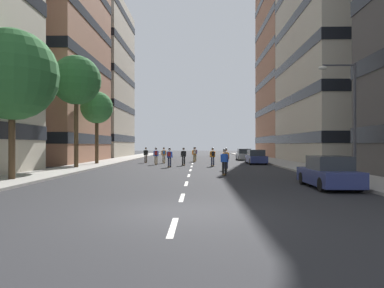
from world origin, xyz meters
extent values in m
plane|color=#28282B|center=(0.00, 28.67, 0.00)|extent=(172.01, 172.01, 0.00)
cube|color=#9E9991|center=(-9.81, 32.25, 0.07)|extent=(3.60, 78.84, 0.14)
cube|color=#9E9991|center=(9.81, 32.25, 0.07)|extent=(3.60, 78.84, 0.14)
cube|color=silver|center=(0.00, -2.00, 0.00)|extent=(0.16, 2.20, 0.01)
cube|color=silver|center=(0.00, 3.00, 0.00)|extent=(0.16, 2.20, 0.01)
cube|color=silver|center=(0.00, 8.00, 0.00)|extent=(0.16, 2.20, 0.01)
cube|color=silver|center=(0.00, 13.00, 0.00)|extent=(0.16, 2.20, 0.01)
cube|color=silver|center=(0.00, 18.00, 0.00)|extent=(0.16, 2.20, 0.01)
cube|color=silver|center=(0.00, 23.00, 0.00)|extent=(0.16, 2.20, 0.01)
cube|color=silver|center=(0.00, 28.00, 0.00)|extent=(0.16, 2.20, 0.01)
cube|color=silver|center=(0.00, 33.00, 0.00)|extent=(0.16, 2.20, 0.01)
cube|color=silver|center=(0.00, 38.00, 0.00)|extent=(0.16, 2.20, 0.01)
cube|color=silver|center=(0.00, 43.00, 0.00)|extent=(0.16, 2.20, 0.01)
cube|color=silver|center=(0.00, 48.00, 0.00)|extent=(0.16, 2.20, 0.01)
cube|color=silver|center=(0.00, 53.00, 0.00)|extent=(0.16, 2.20, 0.01)
cube|color=silver|center=(0.00, 58.00, 0.00)|extent=(0.16, 2.20, 0.01)
cube|color=silver|center=(0.00, 63.00, 0.00)|extent=(0.16, 2.20, 0.01)
cube|color=#9E6B51|center=(-18.13, 30.71, 11.27)|extent=(13.04, 16.65, 22.53)
cube|color=black|center=(-18.13, 30.71, 2.70)|extent=(13.16, 16.77, 1.10)
cube|color=black|center=(-18.13, 30.71, 7.21)|extent=(13.16, 16.77, 1.10)
cube|color=black|center=(-18.13, 30.71, 11.72)|extent=(13.16, 16.77, 1.10)
cube|color=black|center=(-18.13, 30.71, 16.22)|extent=(13.16, 16.77, 1.10)
cube|color=#B2A893|center=(-18.13, 49.27, 12.89)|extent=(13.04, 16.74, 25.77)
cube|color=black|center=(-18.13, 49.27, 3.09)|extent=(13.16, 16.86, 1.10)
cube|color=black|center=(-18.13, 49.27, 8.25)|extent=(13.16, 16.86, 1.10)
cube|color=black|center=(-18.13, 49.27, 13.40)|extent=(13.16, 16.86, 1.10)
cube|color=black|center=(-18.13, 49.27, 18.56)|extent=(13.16, 16.86, 1.10)
cube|color=black|center=(-18.13, 49.27, 23.71)|extent=(13.16, 16.86, 1.10)
cube|color=#BCB29E|center=(18.13, 30.71, 18.44)|extent=(13.04, 19.20, 36.87)
cube|color=black|center=(18.13, 30.71, 2.77)|extent=(13.16, 19.32, 1.10)
cube|color=black|center=(18.13, 30.71, 7.37)|extent=(13.16, 19.32, 1.10)
cube|color=black|center=(18.13, 30.71, 11.98)|extent=(13.16, 19.32, 1.10)
cube|color=black|center=(18.13, 30.71, 16.59)|extent=(13.16, 19.32, 1.10)
cube|color=#9E6B51|center=(18.13, 49.27, 16.78)|extent=(13.04, 17.58, 33.55)
cube|color=black|center=(18.13, 49.27, 2.88)|extent=(13.16, 17.70, 1.10)
cube|color=black|center=(18.13, 49.27, 7.67)|extent=(13.16, 17.70, 1.10)
cube|color=black|center=(18.13, 49.27, 12.46)|extent=(13.16, 17.70, 1.10)
cube|color=black|center=(18.13, 49.27, 17.26)|extent=(13.16, 17.70, 1.10)
cube|color=black|center=(18.13, 49.27, 22.05)|extent=(13.16, 17.70, 1.10)
cube|color=#B2B7BF|center=(6.81, 37.58, 0.53)|extent=(1.80, 4.40, 0.70)
cube|color=#2D3338|center=(6.81, 37.43, 1.20)|extent=(1.60, 2.10, 0.64)
cylinder|color=black|center=(6.01, 39.03, 0.32)|extent=(0.22, 0.64, 0.64)
cylinder|color=black|center=(7.61, 39.03, 0.32)|extent=(0.22, 0.64, 0.64)
cylinder|color=black|center=(6.01, 36.13, 0.32)|extent=(0.22, 0.64, 0.64)
cylinder|color=black|center=(7.61, 36.13, 0.32)|extent=(0.22, 0.64, 0.64)
cube|color=navy|center=(6.81, 6.23, 0.53)|extent=(1.80, 4.40, 0.70)
cube|color=#2D3338|center=(6.81, 6.08, 1.20)|extent=(1.60, 2.10, 0.64)
cylinder|color=black|center=(6.01, 7.68, 0.32)|extent=(0.22, 0.64, 0.64)
cylinder|color=black|center=(7.61, 7.68, 0.32)|extent=(0.22, 0.64, 0.64)
cylinder|color=black|center=(6.01, 4.78, 0.32)|extent=(0.22, 0.64, 0.64)
cylinder|color=black|center=(7.61, 4.78, 0.32)|extent=(0.22, 0.64, 0.64)
cube|color=navy|center=(6.81, 27.63, 0.53)|extent=(1.80, 4.40, 0.70)
cube|color=#2D3338|center=(6.81, 27.48, 1.20)|extent=(1.60, 2.10, 0.64)
cylinder|color=black|center=(6.01, 29.08, 0.32)|extent=(0.22, 0.64, 0.64)
cylinder|color=black|center=(7.61, 29.08, 0.32)|extent=(0.22, 0.64, 0.64)
cylinder|color=black|center=(6.01, 26.18, 0.32)|extent=(0.22, 0.64, 0.64)
cylinder|color=black|center=(7.61, 26.18, 0.32)|extent=(0.22, 0.64, 0.64)
cylinder|color=#4C3823|center=(-9.81, 25.75, 2.44)|extent=(0.36, 0.36, 4.60)
sphere|color=#387A3D|center=(-9.81, 25.75, 5.89)|extent=(3.29, 3.29, 3.29)
cylinder|color=#4C3823|center=(-9.81, 8.97, 2.17)|extent=(0.36, 0.36, 4.05)
sphere|color=#2D6B33|center=(-9.81, 8.97, 5.98)|extent=(5.10, 5.10, 5.10)
cylinder|color=#4C3823|center=(-9.81, 19.55, 3.13)|extent=(0.36, 0.36, 5.98)
sphere|color=#2D6B33|center=(-9.81, 19.55, 7.59)|extent=(4.19, 4.19, 4.19)
cylinder|color=#3F3F44|center=(9.45, 9.43, 3.39)|extent=(0.16, 0.16, 6.50)
cylinder|color=#3F3F44|center=(8.55, 9.43, 6.54)|extent=(1.80, 0.10, 0.10)
ellipsoid|color=silver|center=(7.65, 9.43, 6.39)|extent=(0.50, 0.30, 0.24)
cube|color=brown|center=(-0.83, 24.58, 0.08)|extent=(0.41, 0.92, 0.02)
cylinder|color=#D8BF4C|center=(-0.90, 24.89, 0.04)|extent=(0.19, 0.11, 0.07)
cylinder|color=#D8BF4C|center=(-0.75, 24.27, 0.04)|extent=(0.19, 0.11, 0.07)
cylinder|color=black|center=(-0.91, 24.56, 0.49)|extent=(0.17, 0.17, 0.80)
cylinder|color=black|center=(-0.74, 24.60, 0.49)|extent=(0.17, 0.17, 0.80)
cube|color=black|center=(-0.83, 24.58, 1.17)|extent=(0.36, 0.27, 0.55)
cylinder|color=black|center=(-1.05, 24.58, 1.14)|extent=(0.14, 0.24, 0.55)
cylinder|color=black|center=(-0.62, 24.68, 1.14)|extent=(0.14, 0.24, 0.55)
sphere|color=tan|center=(-0.83, 24.60, 1.62)|extent=(0.22, 0.22, 0.22)
sphere|color=black|center=(-0.83, 24.60, 1.67)|extent=(0.21, 0.21, 0.21)
cube|color=brown|center=(2.00, 23.40, 0.08)|extent=(0.35, 0.92, 0.02)
cylinder|color=#D8BF4C|center=(1.95, 23.72, 0.04)|extent=(0.19, 0.10, 0.07)
cylinder|color=#D8BF4C|center=(2.06, 23.09, 0.04)|extent=(0.19, 0.10, 0.07)
cylinder|color=#2D334C|center=(1.91, 23.39, 0.49)|extent=(0.16, 0.16, 0.80)
cylinder|color=#2D334C|center=(2.09, 23.42, 0.49)|extent=(0.16, 0.16, 0.80)
cube|color=orange|center=(2.00, 23.40, 1.17)|extent=(0.35, 0.25, 0.55)
cylinder|color=orange|center=(1.78, 23.42, 1.14)|extent=(0.13, 0.24, 0.55)
cylinder|color=orange|center=(2.21, 23.49, 1.14)|extent=(0.13, 0.24, 0.55)
sphere|color=tan|center=(2.00, 23.42, 1.62)|extent=(0.22, 0.22, 0.22)
sphere|color=black|center=(2.00, 23.42, 1.67)|extent=(0.21, 0.21, 0.21)
cube|color=black|center=(2.03, 23.23, 1.20)|extent=(0.28, 0.20, 0.40)
cube|color=brown|center=(-5.38, 30.02, 0.08)|extent=(0.25, 0.91, 0.02)
cylinder|color=#D8BF4C|center=(-5.40, 30.34, 0.04)|extent=(0.18, 0.08, 0.07)
cylinder|color=#D8BF4C|center=(-5.36, 29.70, 0.04)|extent=(0.18, 0.08, 0.07)
cylinder|color=#594C47|center=(-5.47, 30.02, 0.49)|extent=(0.15, 0.15, 0.80)
cylinder|color=#594C47|center=(-5.29, 30.03, 0.49)|extent=(0.15, 0.15, 0.80)
cube|color=black|center=(-5.38, 30.02, 1.17)|extent=(0.33, 0.22, 0.55)
cylinder|color=black|center=(-5.60, 30.06, 1.14)|extent=(0.10, 0.23, 0.55)
cylinder|color=black|center=(-5.16, 30.08, 1.14)|extent=(0.10, 0.23, 0.55)
sphere|color=tan|center=(-5.38, 30.04, 1.62)|extent=(0.22, 0.22, 0.22)
sphere|color=black|center=(-5.38, 30.04, 1.67)|extent=(0.21, 0.21, 0.21)
cube|color=brown|center=(0.16, 31.71, 0.08)|extent=(0.37, 0.92, 0.02)
cylinder|color=#D8BF4C|center=(0.10, 32.02, 0.04)|extent=(0.19, 0.10, 0.07)
cylinder|color=#D8BF4C|center=(0.22, 31.39, 0.04)|extent=(0.19, 0.10, 0.07)
cylinder|color=tan|center=(0.07, 31.69, 0.49)|extent=(0.16, 0.16, 0.80)
cylinder|color=tan|center=(0.25, 31.72, 0.49)|extent=(0.16, 0.16, 0.80)
cube|color=orange|center=(0.16, 31.71, 1.17)|extent=(0.35, 0.26, 0.55)
cylinder|color=orange|center=(-0.06, 31.71, 1.14)|extent=(0.13, 0.24, 0.55)
cylinder|color=orange|center=(0.37, 31.80, 1.14)|extent=(0.13, 0.24, 0.55)
sphere|color=#997051|center=(0.16, 31.73, 1.62)|extent=(0.22, 0.22, 0.22)
sphere|color=black|center=(0.16, 31.73, 1.67)|extent=(0.21, 0.21, 0.21)
cube|color=beige|center=(0.20, 31.53, 1.20)|extent=(0.29, 0.21, 0.40)
cube|color=brown|center=(2.89, 18.36, 0.08)|extent=(0.30, 0.92, 0.02)
cylinder|color=#D8BF4C|center=(2.93, 18.68, 0.04)|extent=(0.19, 0.09, 0.07)
cylinder|color=#D8BF4C|center=(2.85, 18.05, 0.04)|extent=(0.19, 0.09, 0.07)
cylinder|color=#2D334C|center=(2.80, 18.37, 0.49)|extent=(0.16, 0.16, 0.80)
cylinder|color=#2D334C|center=(2.98, 18.35, 0.49)|extent=(0.16, 0.16, 0.80)
cube|color=orange|center=(2.89, 18.36, 1.17)|extent=(0.34, 0.24, 0.55)
cylinder|color=orange|center=(2.68, 18.44, 1.14)|extent=(0.12, 0.24, 0.55)
cylinder|color=orange|center=(3.11, 18.39, 1.14)|extent=(0.12, 0.24, 0.55)
sphere|color=tan|center=(2.89, 18.38, 1.62)|extent=(0.22, 0.22, 0.22)
sphere|color=black|center=(2.89, 18.38, 1.67)|extent=(0.21, 0.21, 0.21)
cube|color=brown|center=(2.40, 13.35, 0.08)|extent=(0.38, 0.92, 0.02)
cylinder|color=#D8BF4C|center=(2.46, 13.67, 0.04)|extent=(0.19, 0.11, 0.07)
cylinder|color=#D8BF4C|center=(2.33, 13.04, 0.04)|extent=(0.19, 0.11, 0.07)
cylinder|color=black|center=(2.31, 13.37, 0.49)|extent=(0.17, 0.17, 0.80)
cylinder|color=black|center=(2.48, 13.33, 0.49)|extent=(0.17, 0.17, 0.80)
cube|color=blue|center=(2.40, 13.35, 1.17)|extent=(0.35, 0.26, 0.55)
cylinder|color=blue|center=(2.19, 13.45, 1.14)|extent=(0.14, 0.24, 0.55)
cylinder|color=blue|center=(2.62, 13.36, 1.14)|extent=(0.14, 0.24, 0.55)
sphere|color=beige|center=(2.40, 13.37, 1.62)|extent=(0.22, 0.22, 0.22)
sphere|color=black|center=(2.40, 13.37, 1.67)|extent=(0.21, 0.21, 0.21)
cube|color=brown|center=(-3.74, 26.02, 0.08)|extent=(0.32, 0.92, 0.02)
cylinder|color=#D8BF4C|center=(-3.78, 26.34, 0.04)|extent=(0.19, 0.09, 0.07)
cylinder|color=#D8BF4C|center=(-3.69, 25.70, 0.04)|extent=(0.19, 0.09, 0.07)
cylinder|color=tan|center=(-3.83, 26.01, 0.49)|extent=(0.16, 0.16, 0.80)
cylinder|color=tan|center=(-3.65, 26.03, 0.49)|extent=(0.16, 0.16, 0.80)
cube|color=blue|center=(-3.74, 26.02, 1.17)|extent=(0.34, 0.24, 0.55)
cylinder|color=blue|center=(-3.96, 26.04, 1.14)|extent=(0.12, 0.24, 0.55)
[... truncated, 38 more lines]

